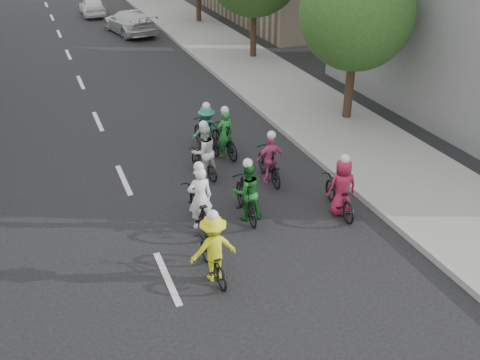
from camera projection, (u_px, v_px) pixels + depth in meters
ground at (167, 278)px, 12.09m from camera, size 120.00×120.00×0.00m
sidewalk_right at (287, 93)px, 22.82m from camera, size 4.00×80.00×0.15m
curb_right at (245, 99)px, 22.17m from camera, size 0.18×80.00×0.18m
tree_r_0 at (357, 13)px, 18.45m from camera, size 4.00×4.00×5.97m
cyclist_0 at (199, 205)px, 13.70m from camera, size 0.78×1.99×1.89m
cyclist_1 at (247, 195)px, 14.04m from camera, size 0.85×1.93×1.77m
cyclist_2 at (213, 253)px, 11.83m from camera, size 1.06×1.68×1.79m
cyclist_3 at (270, 162)px, 15.83m from camera, size 0.90×1.82×1.66m
cyclist_4 at (340, 192)px, 14.28m from camera, size 0.90×1.92×1.77m
cyclist_5 at (224, 138)px, 17.37m from camera, size 0.73×1.88×1.74m
cyclist_6 at (204, 156)px, 16.09m from camera, size 0.91×1.64×1.83m
cyclist_7 at (207, 132)px, 17.66m from camera, size 1.09×1.91×1.74m
follow_car_lead at (129, 22)px, 32.18m from camera, size 2.83×5.10×1.40m
follow_car_trail at (92, 6)px, 36.81m from camera, size 1.54×3.75×1.27m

